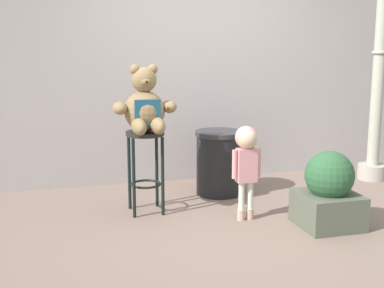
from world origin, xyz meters
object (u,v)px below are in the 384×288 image
child_walking (246,152)px  lamppost (377,95)px  planter_with_shrub (329,192)px  trash_bin (219,162)px  bar_stool_with_teddy (145,156)px  teddy_bear (145,108)px

child_walking → lamppost: (2.03, 0.97, 0.38)m
lamppost → planter_with_shrub: bearing=-135.8°
trash_bin → planter_with_shrub: (0.62, -1.25, -0.04)m
child_walking → planter_with_shrub: (0.65, -0.38, -0.33)m
child_walking → lamppost: bearing=-49.6°
trash_bin → planter_with_shrub: trash_bin is taller
bar_stool_with_teddy → lamppost: (2.89, 0.50, 0.46)m
child_walking → trash_bin: (0.03, 0.87, -0.29)m
lamppost → planter_with_shrub: size_ratio=3.77×
trash_bin → planter_with_shrub: bearing=-63.4°
child_walking → planter_with_shrub: bearing=-105.1°
teddy_bear → lamppost: (2.89, 0.53, -0.01)m
trash_bin → lamppost: (2.00, 0.10, 0.67)m
planter_with_shrub → child_walking: bearing=150.0°
lamppost → child_walking: bearing=-154.6°
teddy_bear → planter_with_shrub: teddy_bear is taller
child_walking → trash_bin: size_ratio=1.27×
bar_stool_with_teddy → lamppost: size_ratio=0.31×
child_walking → planter_with_shrub: 0.82m
bar_stool_with_teddy → planter_with_shrub: size_ratio=1.16×
teddy_bear → child_walking: teddy_bear is taller
teddy_bear → child_walking: size_ratio=0.71×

